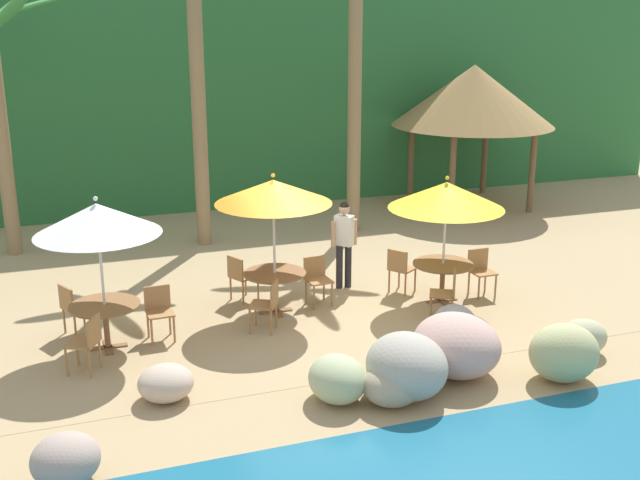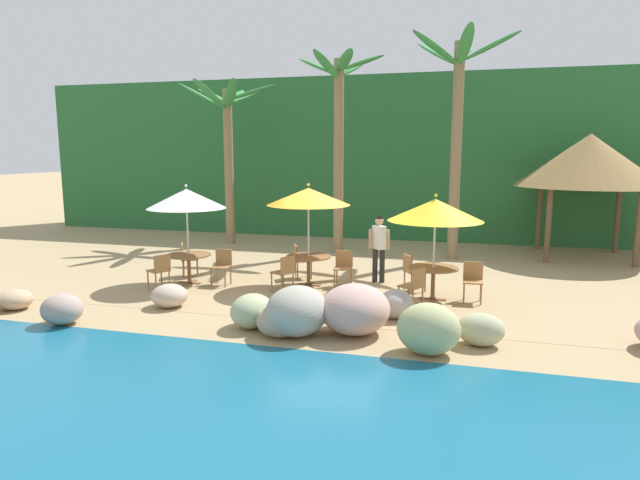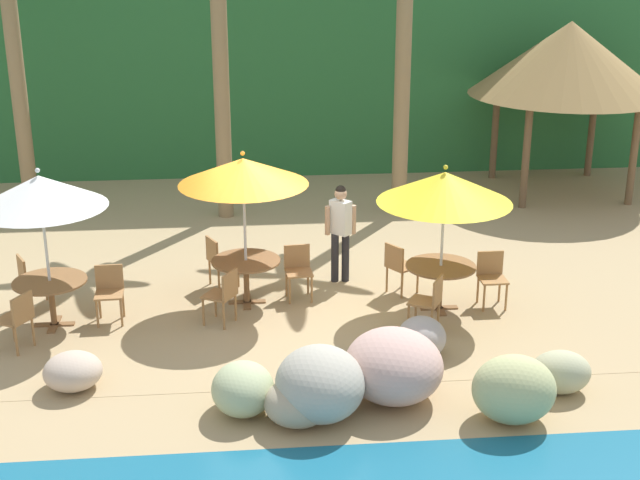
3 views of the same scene
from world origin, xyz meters
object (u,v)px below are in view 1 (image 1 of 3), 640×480
Objects in this scene: chair_white_inland at (73,306)px; chair_orange_left at (268,302)px; umbrella_orange at (273,192)px; chair_orange_seaward at (317,277)px; chair_white_seaward at (159,309)px; dining_table_yellow at (443,270)px; waiter_in_white at (344,239)px; umbrella_white at (97,219)px; chair_yellow_left at (447,291)px; palapa_hut at (473,96)px; dining_table_orange at (275,279)px; umbrella_yellow at (446,195)px; chair_orange_inland at (240,275)px; palm_tree_third at (355,49)px; chair_yellow_seaward at (480,268)px; chair_white_left at (88,340)px; chair_yellow_inland at (400,267)px; palm_tree_second at (197,60)px; dining_table_white at (105,312)px.

chair_orange_left is at bearing -16.82° from chair_white_inland.
umbrella_orange reaches higher than chair_orange_seaward.
chair_white_seaward reaches higher than dining_table_yellow.
waiter_in_white is (0.76, 0.61, 0.47)m from chair_orange_seaward.
umbrella_white is 3.05m from chair_orange_left.
chair_yellow_left is at bearing -10.10° from chair_white_seaward.
palapa_hut is at bearing 33.83° from chair_white_seaward.
chair_orange_left reaches higher than dining_table_orange.
umbrella_yellow reaches higher than dining_table_yellow.
umbrella_yellow is at bearing 67.32° from chair_yellow_left.
chair_orange_inland is 0.13× the size of palm_tree_third.
waiter_in_white is (-2.28, 1.20, 0.47)m from chair_yellow_seaward.
dining_table_yellow is (3.37, 0.26, 0.10)m from chair_orange_left.
chair_orange_inland and chair_yellow_seaward have the same top height.
chair_white_left is 0.79× the size of dining_table_orange.
chair_yellow_inland is at bearing 3.22° from umbrella_orange.
chair_white_inland is 0.20× the size of palapa_hut.
chair_white_inland and chair_white_left have the same top height.
palm_tree_third reaches higher than waiter_in_white.
palm_tree_second is at bearing 130.17° from chair_yellow_seaward.
umbrella_yellow is 6.48m from palm_tree_second.
chair_yellow_seaward is (0.85, 0.10, -1.49)m from umbrella_yellow.
chair_white_seaward is 3.92m from waiter_in_white.
chair_white_inland reaches higher than dining_table_white.
dining_table_white is 0.47× the size of umbrella_yellow.
chair_white_seaward is 0.79× the size of dining_table_orange.
chair_orange_left is 0.51× the size of waiter_in_white.
chair_orange_seaward and chair_yellow_inland have the same top height.
umbrella_yellow is 0.38× the size of palm_tree_second.
chair_orange_inland is 3.70m from dining_table_yellow.
chair_orange_seaward reaches higher than dining_table_yellow.
chair_white_inland is at bearing -172.72° from waiter_in_white.
dining_table_orange is (0.00, 0.00, -1.57)m from umbrella_orange.
chair_yellow_left is at bearing -7.39° from umbrella_white.
chair_white_seaward is at bearing -24.54° from chair_white_inland.
chair_yellow_left is 0.13× the size of palm_tree_third.
chair_white_left is 0.37× the size of umbrella_yellow.
waiter_in_white is (1.94, 1.56, 0.47)m from chair_orange_left.
umbrella_orange is at bearing -176.78° from chair_yellow_inland.
umbrella_orange is at bearing 66.20° from chair_orange_left.
palapa_hut reaches higher than chair_yellow_left.
palm_tree_second is at bearing 117.33° from chair_yellow_left.
dining_table_white is (0.00, 0.00, -1.51)m from umbrella_white.
chair_white_left is 4.37m from chair_orange_seaward.
umbrella_white is 8.27m from palm_tree_third.
chair_orange_left and chair_yellow_seaward have the same top height.
chair_yellow_inland is (5.42, 0.72, -0.10)m from dining_table_white.
umbrella_white is at bearing -172.44° from chair_yellow_inland.
chair_orange_left is at bearing -113.80° from dining_table_orange.
chair_orange_seaward is at bearing 141.63° from chair_yellow_left.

